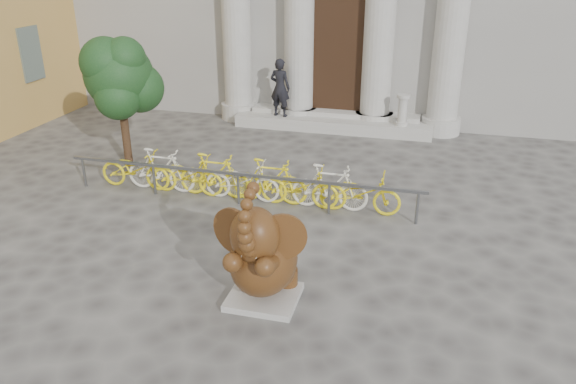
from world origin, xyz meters
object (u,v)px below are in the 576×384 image
(bike_rack, at_px, (242,178))
(elephant_statue, at_px, (262,258))
(tree, at_px, (120,77))
(pedestrian, at_px, (280,88))

(bike_rack, bearing_deg, elephant_statue, -66.07)
(tree, bearing_deg, elephant_statue, -43.70)
(tree, bearing_deg, pedestrian, 56.80)
(tree, height_order, pedestrian, tree)
(bike_rack, distance_m, tree, 4.10)
(elephant_statue, xyz_separation_m, tree, (-5.10, 4.87, 1.49))
(tree, relative_size, pedestrian, 1.86)
(bike_rack, height_order, tree, tree)
(elephant_statue, relative_size, tree, 0.66)
(bike_rack, xyz_separation_m, pedestrian, (-0.68, 5.52, 0.74))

